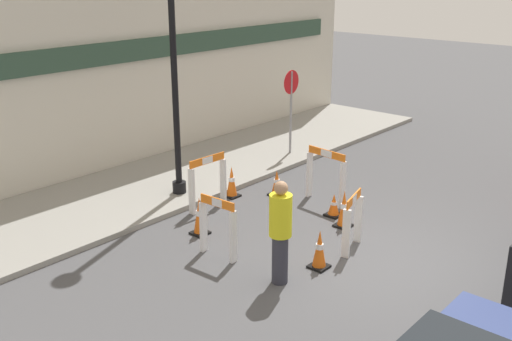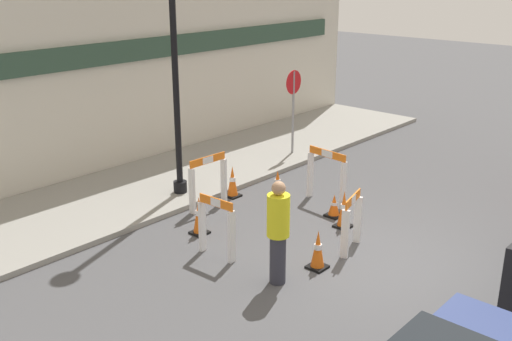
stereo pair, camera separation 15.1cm
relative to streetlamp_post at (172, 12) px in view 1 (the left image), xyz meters
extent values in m
plane|color=#4C4C4F|center=(0.29, -5.17, -3.84)|extent=(60.00, 60.00, 0.00)
cube|color=gray|center=(0.29, 0.89, -3.78)|extent=(18.00, 3.10, 0.11)
cube|color=beige|center=(0.29, 2.52, -1.09)|extent=(18.00, 0.12, 5.50)
cube|color=#2D4738|center=(0.29, 2.41, -1.04)|extent=(16.20, 0.10, 0.50)
cylinder|color=black|center=(0.00, 0.00, -3.61)|extent=(0.29, 0.29, 0.24)
cylinder|color=black|center=(0.00, 0.00, -1.00)|extent=(0.13, 0.13, 5.47)
cylinder|color=gray|center=(3.81, -0.01, -2.68)|extent=(0.06, 0.06, 2.10)
cylinder|color=red|center=(3.81, -0.01, -1.91)|extent=(0.60, 0.04, 0.60)
cube|color=white|center=(-0.04, -4.19, -3.40)|extent=(0.09, 0.14, 0.87)
cube|color=white|center=(0.62, -4.02, -3.40)|extent=(0.09, 0.14, 0.87)
cube|color=orange|center=(0.29, -4.11, -2.89)|extent=(0.72, 0.21, 0.15)
cube|color=white|center=(0.29, -4.11, -2.89)|extent=(0.22, 0.09, 0.14)
cube|color=white|center=(1.75, -2.95, -3.34)|extent=(0.14, 0.07, 0.99)
cube|color=white|center=(1.85, -2.05, -3.34)|extent=(0.14, 0.07, 0.99)
cube|color=orange|center=(1.80, -2.50, -2.78)|extent=(0.13, 0.96, 0.15)
cube|color=white|center=(1.80, -2.50, -2.78)|extent=(0.06, 0.29, 0.14)
cube|color=white|center=(0.40, -0.91, -3.36)|extent=(0.06, 0.13, 0.95)
cube|color=white|center=(-0.45, -0.88, -3.36)|extent=(0.06, 0.13, 0.95)
cube|color=orange|center=(-0.03, -0.90, -2.81)|extent=(0.92, 0.06, 0.15)
cube|color=white|center=(-0.03, -0.90, -2.81)|extent=(0.28, 0.04, 0.13)
cube|color=white|center=(-1.44, -2.22, -3.38)|extent=(0.13, 0.07, 0.91)
cube|color=white|center=(-1.41, -2.89, -3.38)|extent=(0.13, 0.07, 0.91)
cube|color=orange|center=(-1.43, -2.55, -2.85)|extent=(0.06, 0.73, 0.15)
cube|color=white|center=(-1.43, -2.55, -2.85)|extent=(0.04, 0.22, 0.14)
cube|color=black|center=(-1.00, -1.67, -3.82)|extent=(0.30, 0.30, 0.04)
cone|color=orange|center=(-1.00, -1.67, -3.46)|extent=(0.23, 0.22, 0.68)
cylinder|color=white|center=(-1.00, -1.67, -3.42)|extent=(0.13, 0.13, 0.10)
cube|color=black|center=(1.31, -3.05, -3.82)|extent=(0.30, 0.30, 0.04)
cone|color=orange|center=(1.31, -3.05, -3.59)|extent=(0.23, 0.22, 0.41)
cylinder|color=white|center=(1.31, -3.05, -3.57)|extent=(0.13, 0.13, 0.06)
cube|color=black|center=(1.43, -1.50, -3.82)|extent=(0.30, 0.30, 0.04)
cone|color=orange|center=(1.43, -1.50, -3.53)|extent=(0.23, 0.22, 0.53)
cylinder|color=white|center=(1.43, -1.50, -3.51)|extent=(0.13, 0.13, 0.07)
cube|color=black|center=(0.75, -0.82, -3.82)|extent=(0.30, 0.30, 0.04)
cone|color=orange|center=(0.75, -0.82, -3.48)|extent=(0.22, 0.22, 0.64)
cylinder|color=white|center=(0.75, -0.82, -3.44)|extent=(0.13, 0.13, 0.09)
cube|color=black|center=(-0.63, -4.07, -3.82)|extent=(0.30, 0.30, 0.04)
cone|color=orange|center=(-0.63, -4.07, -3.48)|extent=(0.22, 0.23, 0.63)
cylinder|color=white|center=(-0.63, -4.07, -3.45)|extent=(0.13, 0.13, 0.09)
cube|color=black|center=(1.00, -3.47, -3.82)|extent=(0.30, 0.30, 0.04)
cone|color=orange|center=(1.00, -3.47, -3.46)|extent=(0.23, 0.23, 0.68)
cylinder|color=white|center=(1.00, -3.47, -3.42)|extent=(0.13, 0.13, 0.10)
cylinder|color=#33333D|center=(-1.42, -3.88, -3.44)|extent=(0.35, 0.35, 0.80)
cylinder|color=yellow|center=(-1.42, -3.88, -2.71)|extent=(0.49, 0.49, 0.66)
sphere|color=tan|center=(-1.42, -3.88, -2.27)|extent=(0.30, 0.30, 0.21)
camera|label=1|loc=(-7.91, -9.03, 0.86)|focal=42.00mm
camera|label=2|loc=(-7.81, -9.15, 0.86)|focal=42.00mm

